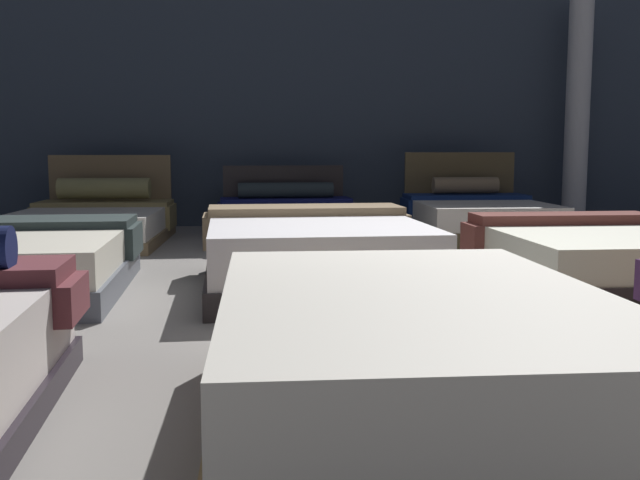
% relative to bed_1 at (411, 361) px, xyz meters
% --- Properties ---
extents(ground_plane, '(18.00, 18.00, 0.02)m').
position_rel_bed_1_xyz_m(ground_plane, '(-0.01, 2.42, -0.27)').
color(ground_plane, gray).
extents(showroom_back_wall, '(18.00, 0.06, 3.50)m').
position_rel_bed_1_xyz_m(showroom_back_wall, '(-0.01, 7.51, 1.49)').
color(showroom_back_wall, '#333D4C').
rests_on(showroom_back_wall, ground_plane).
extents(bed_1, '(1.48, 2.14, 0.53)m').
position_rel_bed_1_xyz_m(bed_1, '(0.00, 0.00, 0.00)').
color(bed_1, olive).
rests_on(bed_1, ground_plane).
extents(bed_3, '(1.64, 2.06, 0.49)m').
position_rel_bed_1_xyz_m(bed_3, '(-2.26, 2.88, -0.04)').
color(bed_3, '#4D525E').
rests_on(bed_3, ground_plane).
extents(bed_4, '(1.69, 2.01, 0.57)m').
position_rel_bed_1_xyz_m(bed_4, '(-0.07, 2.81, -0.00)').
color(bed_4, black).
rests_on(bed_4, ground_plane).
extents(bed_5, '(1.69, 1.93, 0.49)m').
position_rel_bed_1_xyz_m(bed_5, '(2.15, 2.81, -0.05)').
color(bed_5, black).
rests_on(bed_5, ground_plane).
extents(bed_6, '(1.68, 2.17, 0.97)m').
position_rel_bed_1_xyz_m(bed_6, '(-2.27, 5.83, -0.04)').
color(bed_6, brown).
rests_on(bed_6, ground_plane).
extents(bed_7, '(1.69, 2.04, 0.84)m').
position_rel_bed_1_xyz_m(bed_7, '(-0.05, 5.80, -0.04)').
color(bed_7, black).
rests_on(bed_7, ground_plane).
extents(bed_8, '(1.60, 1.99, 1.00)m').
position_rel_bed_1_xyz_m(bed_8, '(2.15, 5.72, -0.02)').
color(bed_8, brown).
rests_on(bed_8, ground_plane).
extents(support_pillar, '(0.32, 0.32, 3.50)m').
position_rel_bed_1_xyz_m(support_pillar, '(3.95, 7.06, 1.49)').
color(support_pillar, silver).
rests_on(support_pillar, ground_plane).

